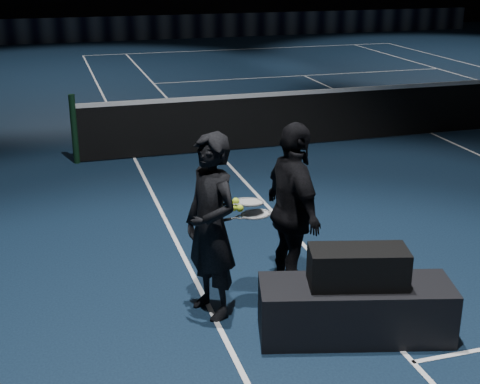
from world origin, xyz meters
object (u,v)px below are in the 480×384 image
at_px(player_a, 211,227).
at_px(player_b, 293,211).
at_px(racket_upper, 249,202).
at_px(tennis_balls, 237,206).
at_px(racket_bag, 358,267).
at_px(player_bench, 355,310).
at_px(racket_lower, 256,214).

bearing_deg(player_a, player_b, 78.14).
height_order(racket_upper, tennis_balls, tennis_balls).
xyz_separation_m(racket_bag, racket_upper, (-0.70, 0.85, 0.35)).
distance_m(player_bench, player_b, 1.11).
height_order(racket_bag, tennis_balls, tennis_balls).
height_order(racket_bag, player_b, player_b).
height_order(player_b, racket_lower, player_b).
distance_m(racket_bag, racket_upper, 1.16).
height_order(racket_bag, racket_upper, racket_upper).
distance_m(racket_bag, tennis_balls, 1.20).
bearing_deg(player_bench, player_a, 160.28).
xyz_separation_m(racket_bag, racket_lower, (-0.64, 0.82, 0.24)).
distance_m(racket_upper, tennis_balls, 0.15).
relative_size(player_bench, racket_upper, 2.43).
height_order(racket_lower, tennis_balls, tennis_balls).
bearing_deg(player_b, tennis_balls, 96.02).
bearing_deg(racket_bag, player_a, 160.28).
xyz_separation_m(player_bench, racket_upper, (-0.70, 0.85, 0.76)).
bearing_deg(player_bench, racket_lower, 142.69).
height_order(racket_lower, racket_upper, racket_upper).
relative_size(racket_bag, racket_lower, 1.21).
xyz_separation_m(racket_bag, player_b, (-0.25, 0.89, 0.20)).
height_order(player_b, racket_upper, player_b).
bearing_deg(racket_lower, tennis_balls, 178.53).
bearing_deg(player_b, player_a, 96.50).
bearing_deg(player_bench, racket_upper, 144.01).
relative_size(player_a, tennis_balls, 14.28).
bearing_deg(racket_bag, tennis_balls, 151.18).
relative_size(player_bench, tennis_balls, 13.76).
xyz_separation_m(player_bench, tennis_balls, (-0.84, 0.79, 0.76)).
distance_m(player_a, racket_lower, 0.45).
distance_m(player_bench, racket_bag, 0.41).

